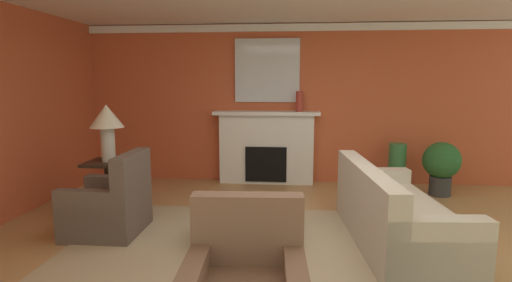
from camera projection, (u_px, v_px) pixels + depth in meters
name	position (u px, v px, depth m)	size (l,w,h in m)	color
ground_plane	(301.00, 252.00, 4.12)	(9.49, 9.49, 0.00)	tan
wall_fireplace	(299.00, 104.00, 6.92)	(7.90, 0.12, 2.72)	#C65633
crown_moulding	(300.00, 28.00, 6.65)	(7.90, 0.08, 0.12)	white
area_rug	(246.00, 243.00, 4.34)	(3.78, 2.36, 0.01)	tan
fireplace	(266.00, 149.00, 6.87)	(1.80, 0.35, 1.25)	white
mantel_mirror	(267.00, 71.00, 6.79)	(1.10, 0.04, 1.07)	silver
sofa	(393.00, 217.00, 4.31)	(1.06, 2.16, 0.85)	beige
armchair_near_window	(110.00, 207.00, 4.61)	(0.80, 0.80, 0.95)	brown
coffee_table	(246.00, 214.00, 4.29)	(1.00, 1.00, 0.45)	#2D2319
side_table	(110.00, 183.00, 5.34)	(0.56, 0.56, 0.70)	#2D2319
table_lamp	(107.00, 122.00, 5.22)	(0.44, 0.44, 0.75)	beige
vase_tall_corner	(397.00, 167.00, 6.42)	(0.27, 0.27, 0.77)	#33703D
vase_mantel_right	(299.00, 101.00, 6.65)	(0.12, 0.12, 0.34)	#9E3328
book_red_cover	(234.00, 201.00, 4.32)	(0.23, 0.15, 0.04)	navy
book_art_folio	(232.00, 196.00, 4.37)	(0.21, 0.19, 0.04)	navy
potted_plant	(441.00, 164.00, 6.12)	(0.56, 0.56, 0.83)	#333333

